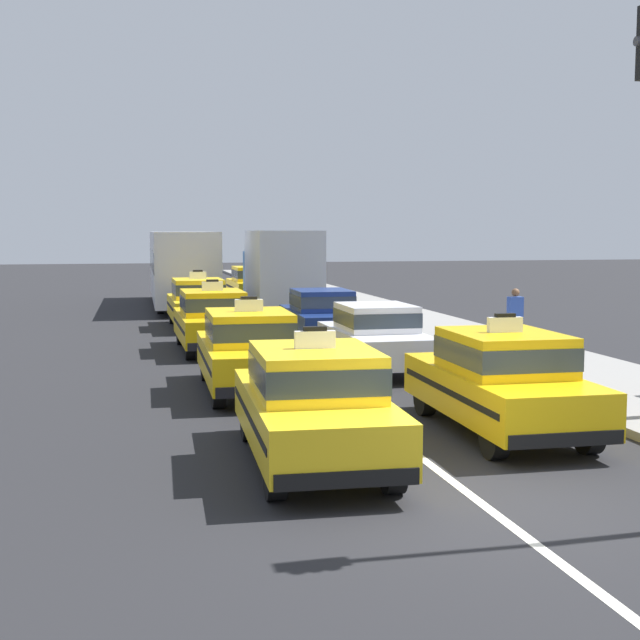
# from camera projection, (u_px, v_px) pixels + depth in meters

# --- Properties ---
(ground_plane) EXTENTS (160.00, 160.00, 0.00)m
(ground_plane) POSITION_uv_depth(u_px,v_px,m) (482.00, 504.00, 10.40)
(ground_plane) COLOR #232326
(lane_stripe_left_right) EXTENTS (0.14, 80.00, 0.01)m
(lane_stripe_left_right) POSITION_uv_depth(u_px,v_px,m) (248.00, 326.00, 29.80)
(lane_stripe_left_right) COLOR silver
(lane_stripe_left_right) RESTS_ON ground
(sidewalk_curb) EXTENTS (4.00, 90.00, 0.15)m
(sidewalk_curb) POSITION_uv_depth(u_px,v_px,m) (455.00, 337.00, 26.18)
(sidewalk_curb) COLOR gray
(sidewalk_curb) RESTS_ON ground
(taxi_left_nearest) EXTENTS (1.99, 4.63, 1.96)m
(taxi_left_nearest) POSITION_uv_depth(u_px,v_px,m) (314.00, 403.00, 12.07)
(taxi_left_nearest) COLOR black
(taxi_left_nearest) RESTS_ON ground
(taxi_left_second) EXTENTS (1.92, 4.60, 1.96)m
(taxi_left_second) POSITION_uv_depth(u_px,v_px,m) (249.00, 349.00, 17.52)
(taxi_left_second) COLOR black
(taxi_left_second) RESTS_ON ground
(taxi_left_third) EXTENTS (1.85, 4.57, 1.96)m
(taxi_left_third) POSITION_uv_depth(u_px,v_px,m) (212.00, 319.00, 23.56)
(taxi_left_third) COLOR black
(taxi_left_third) RESTS_ON ground
(taxi_left_fourth) EXTENTS (1.85, 4.57, 1.96)m
(taxi_left_fourth) POSITION_uv_depth(u_px,v_px,m) (198.00, 302.00, 29.22)
(taxi_left_fourth) COLOR black
(taxi_left_fourth) RESTS_ON ground
(bus_left_fifth) EXTENTS (2.72, 11.24, 3.22)m
(bus_left_fifth) POSITION_uv_depth(u_px,v_px,m) (181.00, 264.00, 37.53)
(bus_left_fifth) COLOR black
(bus_left_fifth) RESTS_ON ground
(taxi_right_nearest) EXTENTS (1.89, 4.59, 1.96)m
(taxi_right_nearest) POSITION_uv_depth(u_px,v_px,m) (501.00, 380.00, 13.96)
(taxi_right_nearest) COLOR black
(taxi_right_nearest) RESTS_ON ground
(sedan_right_second) EXTENTS (1.77, 4.30, 1.58)m
(sedan_right_second) POSITION_uv_depth(u_px,v_px,m) (375.00, 336.00, 20.08)
(sedan_right_second) COLOR black
(sedan_right_second) RESTS_ON ground
(sedan_right_third) EXTENTS (1.85, 4.33, 1.58)m
(sedan_right_third) POSITION_uv_depth(u_px,v_px,m) (321.00, 315.00, 25.04)
(sedan_right_third) COLOR black
(sedan_right_third) RESTS_ON ground
(box_truck_right_fourth) EXTENTS (2.50, 7.04, 3.27)m
(box_truck_right_fourth) POSITION_uv_depth(u_px,v_px,m) (280.00, 270.00, 32.96)
(box_truck_right_fourth) COLOR black
(box_truck_right_fourth) RESTS_ON ground
(taxi_right_fifth) EXTENTS (1.84, 4.57, 1.96)m
(taxi_right_fifth) POSITION_uv_depth(u_px,v_px,m) (252.00, 284.00, 39.28)
(taxi_right_fifth) COLOR black
(taxi_right_fifth) RESTS_ON ground
(pedestrian_near_crosswalk) EXTENTS (0.36, 0.24, 1.68)m
(pedestrian_near_crosswalk) POSITION_uv_depth(u_px,v_px,m) (515.00, 321.00, 21.74)
(pedestrian_near_crosswalk) COLOR #23232D
(pedestrian_near_crosswalk) RESTS_ON sidewalk_curb
(fire_hydrant) EXTENTS (0.36, 0.22, 0.73)m
(fire_hydrant) POSITION_uv_depth(u_px,v_px,m) (527.00, 361.00, 18.17)
(fire_hydrant) COLOR red
(fire_hydrant) RESTS_ON sidewalk_curb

